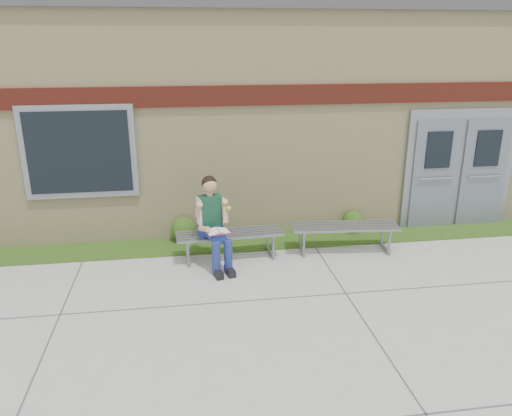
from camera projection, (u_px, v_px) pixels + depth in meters
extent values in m
plane|color=#9E9E99|center=(286.00, 317.00, 6.67)|extent=(80.00, 80.00, 0.00)
cube|color=#234412|center=(257.00, 242.00, 9.10)|extent=(16.00, 0.80, 0.02)
cube|color=beige|center=(235.00, 108.00, 11.64)|extent=(16.00, 6.00, 4.00)
cube|color=#3F3F42|center=(234.00, 11.00, 10.97)|extent=(16.20, 6.20, 0.20)
cube|color=maroon|center=(254.00, 95.00, 8.61)|extent=(16.00, 0.06, 0.35)
cube|color=slate|center=(79.00, 152.00, 8.47)|extent=(1.90, 0.08, 1.60)
cube|color=black|center=(79.00, 153.00, 8.43)|extent=(1.70, 0.04, 1.40)
cube|color=slate|center=(458.00, 169.00, 9.63)|extent=(2.20, 0.08, 2.30)
cube|color=slate|center=(435.00, 175.00, 9.54)|extent=(0.92, 0.06, 2.10)
cube|color=slate|center=(483.00, 173.00, 9.68)|extent=(0.92, 0.06, 2.10)
cube|color=slate|center=(230.00, 234.00, 8.32)|extent=(1.79, 0.59, 0.03)
cube|color=slate|center=(187.00, 249.00, 8.30)|extent=(0.07, 0.49, 0.40)
cube|color=slate|center=(271.00, 244.00, 8.50)|extent=(0.07, 0.49, 0.40)
cube|color=slate|center=(345.00, 226.00, 8.59)|extent=(1.88, 0.68, 0.04)
cube|color=slate|center=(303.00, 242.00, 8.57)|extent=(0.09, 0.51, 0.42)
cube|color=slate|center=(384.00, 237.00, 8.78)|extent=(0.09, 0.51, 0.42)
cube|color=navy|center=(210.00, 230.00, 8.19)|extent=(0.42, 0.34, 0.18)
cube|color=#0F3924|center=(210.00, 211.00, 8.06)|extent=(0.39, 0.29, 0.51)
sphere|color=tan|center=(210.00, 185.00, 7.91)|extent=(0.28, 0.28, 0.23)
sphere|color=black|center=(209.00, 183.00, 7.93)|extent=(0.29, 0.29, 0.24)
cylinder|color=navy|center=(209.00, 235.00, 7.90)|extent=(0.26, 0.49, 0.16)
cylinder|color=navy|center=(221.00, 234.00, 7.97)|extent=(0.26, 0.49, 0.16)
cylinder|color=navy|center=(216.00, 259.00, 7.77)|extent=(0.13, 0.13, 0.55)
cylinder|color=navy|center=(228.00, 257.00, 7.84)|extent=(0.13, 0.13, 0.55)
cube|color=black|center=(218.00, 273.00, 7.77)|extent=(0.17, 0.30, 0.11)
cube|color=black|center=(230.00, 271.00, 7.84)|extent=(0.17, 0.30, 0.11)
cylinder|color=tan|center=(199.00, 210.00, 7.91)|extent=(0.15, 0.26, 0.29)
cylinder|color=tan|center=(224.00, 207.00, 8.06)|extent=(0.15, 0.26, 0.29)
cube|color=white|center=(218.00, 231.00, 7.78)|extent=(0.39, 0.31, 0.02)
cube|color=#CE4D74|center=(218.00, 232.00, 7.79)|extent=(0.39, 0.32, 0.01)
sphere|color=#76B430|center=(229.00, 208.00, 7.93)|extent=(0.09, 0.09, 0.09)
sphere|color=#234412|center=(184.00, 229.00, 9.07)|extent=(0.45, 0.45, 0.45)
sphere|color=#234412|center=(353.00, 221.00, 9.53)|extent=(0.41, 0.41, 0.41)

